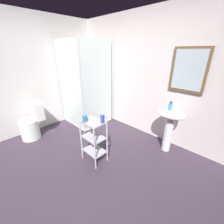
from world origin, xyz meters
name	(u,v)px	position (x,y,z in m)	size (l,w,h in m)	color
ground_plane	(75,171)	(0.00, 0.00, -0.01)	(4.20, 4.20, 0.02)	#352A37
wall_back	(145,77)	(0.01, 1.85, 1.25)	(4.20, 0.14, 2.50)	silver
wall_left	(20,77)	(-1.85, 0.00, 1.25)	(0.10, 4.20, 2.50)	silver
shower_stall	(86,106)	(-1.22, 1.18, 0.46)	(0.92, 0.92, 2.00)	white
pedestal_sink	(170,123)	(0.80, 1.52, 0.58)	(0.46, 0.37, 0.81)	white
sink_faucet	(175,106)	(0.80, 1.64, 0.86)	(0.03, 0.03, 0.10)	silver
toilet	(32,124)	(-1.48, -0.09, 0.31)	(0.37, 0.49, 0.76)	white
storage_cart	(94,138)	(0.03, 0.39, 0.44)	(0.38, 0.28, 0.74)	silver
hand_soap_bottle	(170,106)	(0.76, 1.51, 0.88)	(0.06, 0.06, 0.16)	#389ED1
shampoo_bottle_blue	(102,118)	(0.17, 0.47, 0.81)	(0.06, 0.06, 0.16)	#374ABE
rinse_cup	(85,119)	(-0.06, 0.31, 0.79)	(0.07, 0.07, 0.10)	#3870B2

